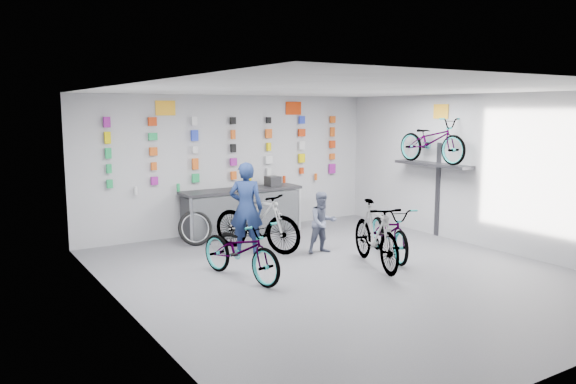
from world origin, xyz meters
TOP-DOWN VIEW (x-y plane):
  - floor at (0.00, 0.00)m, footprint 8.00×8.00m
  - ceiling at (0.00, 0.00)m, footprint 8.00×8.00m
  - wall_back at (0.00, 4.00)m, footprint 7.00×0.00m
  - wall_left at (-3.50, 0.00)m, footprint 0.00×8.00m
  - wall_right at (3.50, 0.00)m, footprint 0.00×8.00m
  - counter at (0.00, 3.54)m, footprint 2.70×0.66m
  - merch_wall at (0.08, 3.93)m, footprint 5.55×0.08m
  - wall_bracket at (3.33, 1.20)m, footprint 0.39×1.90m
  - sign_left at (-1.50, 3.98)m, footprint 0.42×0.02m
  - sign_right at (1.60, 3.98)m, footprint 0.42×0.02m
  - sign_side at (3.48, 1.20)m, footprint 0.02×0.40m
  - bike_left at (-1.53, 0.64)m, footprint 1.02×1.93m
  - bike_center at (0.76, 0.04)m, footprint 1.09×1.96m
  - bike_right at (1.42, 0.42)m, footprint 1.28×1.95m
  - bike_service at (-0.44, 2.09)m, footprint 1.37×1.97m
  - bike_wall at (3.25, 1.20)m, footprint 0.63×1.80m
  - clerk at (-0.70, 2.02)m, footprint 0.75×0.71m
  - customer at (0.53, 1.29)m, footprint 0.61×0.50m
  - spare_wheel at (-1.25, 3.17)m, footprint 0.73×0.32m
  - register at (0.78, 3.55)m, footprint 0.29×0.31m

SIDE VIEW (x-z plane):
  - floor at x=0.00m, z-range 0.00..0.00m
  - spare_wheel at x=-1.25m, z-range -0.01..0.69m
  - bike_left at x=-1.53m, z-range 0.00..0.96m
  - bike_right at x=1.42m, z-range 0.00..0.97m
  - counter at x=0.00m, z-range -0.01..0.99m
  - bike_center at x=0.76m, z-range 0.00..1.14m
  - bike_service at x=-0.44m, z-range 0.00..1.16m
  - customer at x=0.53m, z-range 0.00..1.17m
  - clerk at x=-0.70m, z-range 0.00..1.73m
  - register at x=0.78m, z-range 1.00..1.22m
  - wall_bracket at x=3.33m, z-range 0.46..2.46m
  - wall_back at x=0.00m, z-range -2.00..5.00m
  - wall_left at x=-3.50m, z-range -2.50..5.50m
  - wall_right at x=3.50m, z-range -2.50..5.50m
  - merch_wall at x=0.08m, z-range 1.02..2.57m
  - bike_wall at x=3.25m, z-range 1.58..2.53m
  - sign_side at x=3.48m, z-range 2.50..2.80m
  - sign_left at x=-1.50m, z-range 2.57..2.87m
  - sign_right at x=1.60m, z-range 2.57..2.87m
  - ceiling at x=0.00m, z-range 3.00..3.00m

